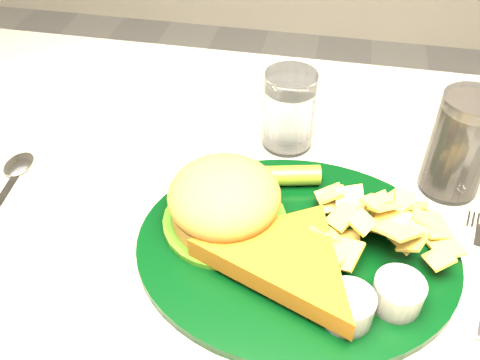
{
  "coord_description": "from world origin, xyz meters",
  "views": [
    {
      "loc": [
        0.09,
        -0.43,
        1.21
      ],
      "look_at": [
        0.0,
        0.01,
        0.8
      ],
      "focal_mm": 40.0,
      "sensor_mm": 36.0,
      "label": 1
    }
  ],
  "objects": [
    {
      "name": "water_glass",
      "position": [
        0.04,
        0.16,
        0.8
      ],
      "size": [
        0.09,
        0.09,
        0.11
      ],
      "primitive_type": "cylinder",
      "rotation": [
        0.0,
        0.0,
        0.28
      ],
      "color": "white",
      "rests_on": "table"
    },
    {
      "name": "cola_glass",
      "position": [
        0.25,
        0.11,
        0.82
      ],
      "size": [
        0.08,
        0.08,
        0.13
      ],
      "primitive_type": "cylinder",
      "rotation": [
        0.0,
        0.0,
        0.16
      ],
      "color": "black",
      "rests_on": "table"
    },
    {
      "name": "dinner_plate",
      "position": [
        0.07,
        -0.04,
        0.79
      ],
      "size": [
        0.37,
        0.32,
        0.08
      ],
      "primitive_type": null,
      "rotation": [
        0.0,
        0.0,
        0.05
      ],
      "color": "black",
      "rests_on": "table"
    }
  ]
}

